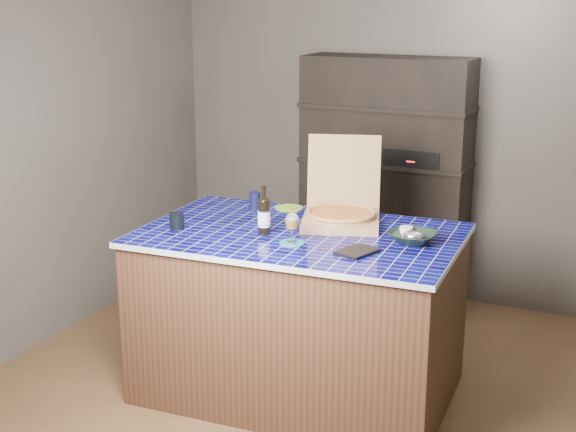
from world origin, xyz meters
The scene contains 14 objects.
room centered at (0.00, 0.00, 1.25)m, with size 3.50×3.50×3.50m.
shelving_unit centered at (0.00, 1.53, 0.90)m, with size 1.20×0.41×1.80m.
kitchen_island centered at (0.05, -0.07, 0.48)m, with size 1.80×1.21×0.96m.
pizza_box centered at (0.19, 0.19, 1.02)m, with size 0.57×0.63×0.47m.
mead_bottle centered at (-0.12, -0.18, 1.06)m, with size 0.07×0.07×0.27m.
teal_trivet centered at (0.10, -0.27, 0.96)m, with size 0.14×0.14×0.01m, color #1A7288.
wine_glass centered at (0.10, -0.27, 1.07)m, with size 0.07×0.07×0.16m.
tumbler centered at (-0.60, -0.30, 1.00)m, with size 0.08×0.08×0.09m, color black.
dvd_case centered at (0.47, -0.28, 0.96)m, with size 0.15×0.21×0.02m, color black.
bowl centered at (0.67, 0.01, 0.99)m, with size 0.25×0.25×0.06m, color black.
foil_contents centered at (0.67, 0.01, 1.00)m, with size 0.11×0.09×0.05m, color silver.
white_jar centered at (0.61, 0.09, 0.99)m, with size 0.07×0.07×0.06m, color white.
navy_cup centered at (-0.40, 0.26, 1.01)m, with size 0.07×0.07×0.11m, color black.
green_trivet centered at (-0.22, 0.37, 0.96)m, with size 0.17×0.17×0.01m, color #8BB927.
Camera 1 is at (1.81, -3.92, 2.23)m, focal length 50.00 mm.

